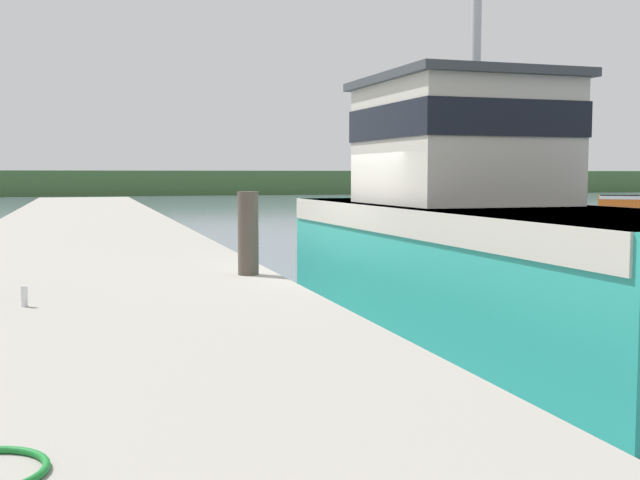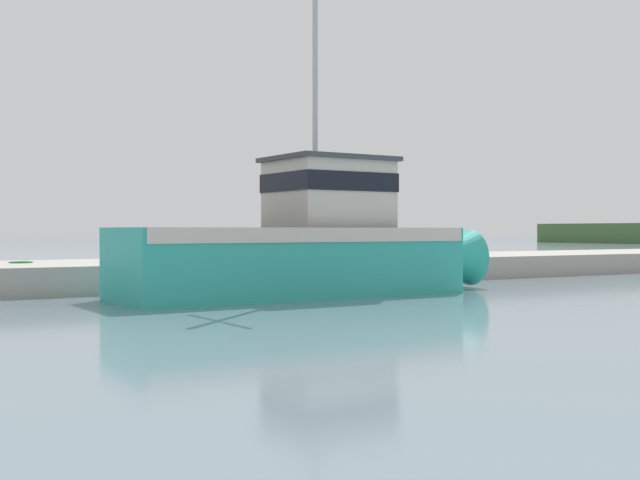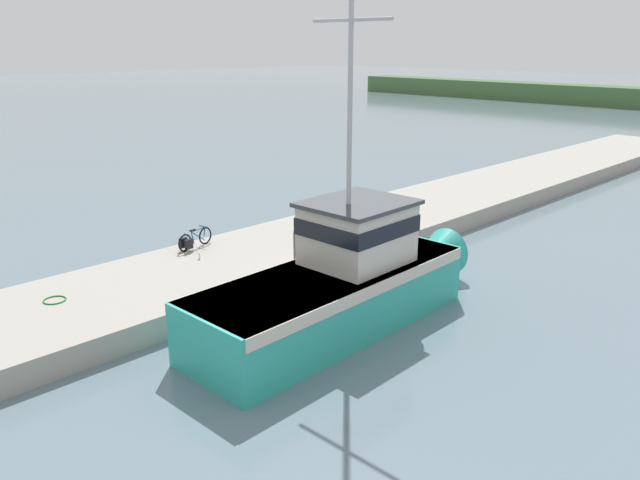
{
  "view_description": "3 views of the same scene",
  "coord_description": "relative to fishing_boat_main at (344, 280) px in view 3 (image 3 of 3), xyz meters",
  "views": [
    {
      "loc": [
        -4.05,
        -11.28,
        2.2
      ],
      "look_at": [
        -1.23,
        -1.73,
        1.38
      ],
      "focal_mm": 45.0,
      "sensor_mm": 36.0,
      "label": 1
    },
    {
      "loc": [
        19.36,
        -11.52,
        1.71
      ],
      "look_at": [
        -0.04,
        -0.04,
        1.42
      ],
      "focal_mm": 45.0,
      "sensor_mm": 36.0,
      "label": 2
    },
    {
      "loc": [
        12.87,
        -13.57,
        7.96
      ],
      "look_at": [
        -1.44,
        0.58,
        1.58
      ],
      "focal_mm": 35.0,
      "sensor_mm": 36.0,
      "label": 3
    }
  ],
  "objects": [
    {
      "name": "water_bottle_by_bike",
      "position": [
        -5.98,
        -0.98,
        -0.48
      ],
      "size": [
        0.07,
        0.07,
        0.23
      ],
      "primitive_type": "cylinder",
      "color": "silver",
      "rests_on": "dock_pier"
    },
    {
      "name": "hose_coil",
      "position": [
        -5.85,
        -6.11,
        -0.57
      ],
      "size": [
        0.66,
        0.66,
        0.04
      ],
      "primitive_type": "torus",
      "color": "#197A2D",
      "rests_on": "dock_pier"
    },
    {
      "name": "bicycle_touring",
      "position": [
        -7.09,
        -0.52,
        -0.26
      ],
      "size": [
        0.64,
        1.67,
        0.72
      ],
      "rotation": [
        0.0,
        0.0,
        0.21
      ],
      "color": "black",
      "rests_on": "dock_pier"
    },
    {
      "name": "dock_pier",
      "position": [
        -5.29,
        1.14,
        -0.98
      ],
      "size": [
        5.24,
        80.0,
        0.76
      ],
      "primitive_type": "cube",
      "color": "#A39E93",
      "rests_on": "ground_plane"
    },
    {
      "name": "fishing_boat_main",
      "position": [
        0.0,
        0.0,
        0.0
      ],
      "size": [
        3.33,
        10.73,
        10.17
      ],
      "rotation": [
        0.0,
        0.0,
        0.03
      ],
      "color": "teal",
      "rests_on": "ground_plane"
    },
    {
      "name": "ground_plane",
      "position": [
        -1.28,
        1.14,
        -1.36
      ],
      "size": [
        320.0,
        320.0,
        0.0
      ],
      "primitive_type": "plane",
      "color": "slate"
    },
    {
      "name": "mooring_post",
      "position": [
        -3.1,
        1.04,
        -0.0
      ],
      "size": [
        0.3,
        0.3,
        1.19
      ],
      "primitive_type": "cylinder",
      "color": "#51473D",
      "rests_on": "dock_pier"
    }
  ]
}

